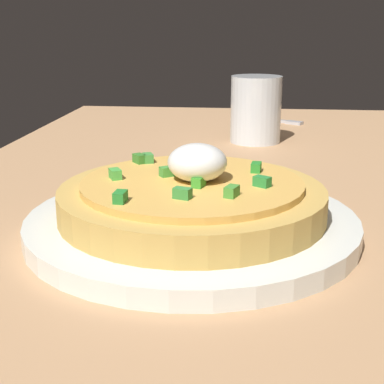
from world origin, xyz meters
The scene contains 5 objects.
dining_table centered at (0.00, 0.00, 1.04)cm, with size 124.09×64.18×2.09cm, color tan.
plate centered at (7.77, -2.52, 2.87)cm, with size 27.21×27.21×1.56cm, color white.
pizza centered at (7.77, -2.50, 5.22)cm, with size 21.70×21.70×5.98cm.
cup_far centered at (-29.81, 2.79, 6.29)cm, with size 7.22×7.22×9.39cm.
fork centered at (-46.71, 6.49, 2.34)cm, with size 6.95×10.78×0.50cm.
Camera 1 is at (51.63, 2.00, 19.09)cm, focal length 53.09 mm.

